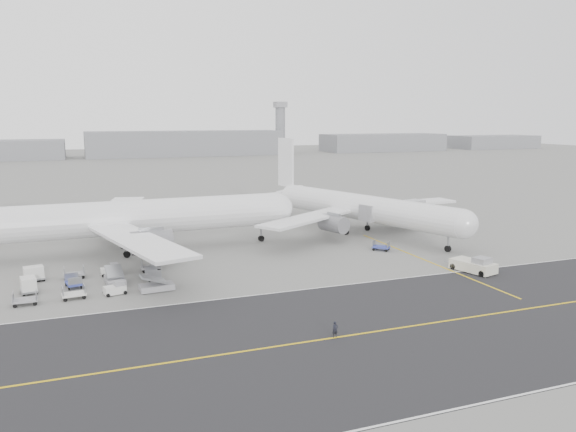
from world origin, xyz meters
name	(u,v)px	position (x,y,z in m)	size (l,w,h in m)	color
ground	(248,291)	(0.00, 0.00, 0.00)	(700.00, 700.00, 0.00)	gray
taxiway	(346,336)	(5.02, -17.98, 0.01)	(220.00, 59.00, 0.03)	#252528
horizon_buildings	(169,156)	(30.00, 260.00, 0.00)	(520.00, 28.00, 28.00)	gray
control_tower	(280,126)	(100.00, 265.00, 16.25)	(7.00, 7.00, 31.25)	gray
airliner_a	(125,218)	(-12.58, 26.34, 5.75)	(57.89, 57.24, 19.96)	white
airliner_b	(358,207)	(30.03, 27.41, 5.00)	(47.39, 48.28, 17.33)	white
pushback_tug	(474,265)	(32.65, -2.96, 0.96)	(4.54, 8.31, 2.35)	beige
jet_bridge	(395,211)	(36.44, 24.91, 4.21)	(16.11, 7.16, 6.03)	gray
gse_cluster	(94,286)	(-18.20, 8.93, 0.00)	(23.34, 17.62, 2.12)	#949499
stray_dolly	(381,250)	(26.90, 13.22, 0.00)	(1.69, 2.74, 1.69)	silver
ground_crew_a	(335,330)	(3.77, -17.93, 0.84)	(0.61, 0.40, 1.68)	black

